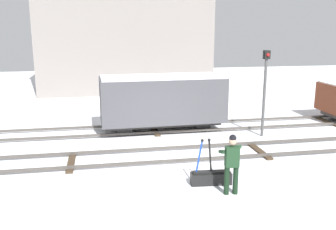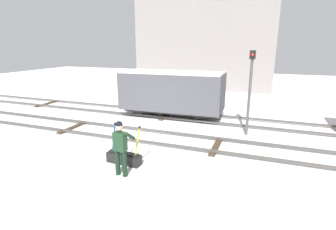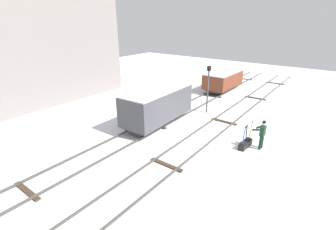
{
  "view_description": "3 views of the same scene",
  "coord_description": "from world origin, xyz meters",
  "px_view_note": "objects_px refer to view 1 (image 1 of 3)",
  "views": [
    {
      "loc": [
        -2.38,
        -12.7,
        4.65
      ],
      "look_at": [
        0.25,
        1.65,
        1.21
      ],
      "focal_mm": 39.61,
      "sensor_mm": 36.0,
      "label": 1
    },
    {
      "loc": [
        5.14,
        -9.8,
        3.97
      ],
      "look_at": [
        0.92,
        1.48,
        0.72
      ],
      "focal_mm": 27.98,
      "sensor_mm": 36.0,
      "label": 2
    },
    {
      "loc": [
        -12.08,
        -6.44,
        7.07
      ],
      "look_at": [
        0.13,
        2.61,
        1.02
      ],
      "focal_mm": 26.03,
      "sensor_mm": 36.0,
      "label": 3
    }
  ],
  "objects_px": {
    "switch_lever_frame": "(211,176)",
    "rail_worker": "(232,161)",
    "freight_car_back_track": "(162,100)",
    "signal_post": "(265,84)"
  },
  "relations": [
    {
      "from": "switch_lever_frame",
      "to": "rail_worker",
      "type": "bearing_deg",
      "value": -60.71
    },
    {
      "from": "freight_car_back_track",
      "to": "rail_worker",
      "type": "bearing_deg",
      "value": -84.86
    },
    {
      "from": "rail_worker",
      "to": "freight_car_back_track",
      "type": "distance_m",
      "value": 7.06
    },
    {
      "from": "rail_worker",
      "to": "signal_post",
      "type": "height_order",
      "value": "signal_post"
    },
    {
      "from": "switch_lever_frame",
      "to": "rail_worker",
      "type": "height_order",
      "value": "rail_worker"
    },
    {
      "from": "switch_lever_frame",
      "to": "rail_worker",
      "type": "distance_m",
      "value": 1.12
    },
    {
      "from": "rail_worker",
      "to": "freight_car_back_track",
      "type": "xyz_separation_m",
      "value": [
        -0.82,
        6.99,
        0.45
      ]
    },
    {
      "from": "switch_lever_frame",
      "to": "freight_car_back_track",
      "type": "distance_m",
      "value": 6.37
    },
    {
      "from": "rail_worker",
      "to": "signal_post",
      "type": "relative_size",
      "value": 0.47
    },
    {
      "from": "rail_worker",
      "to": "signal_post",
      "type": "bearing_deg",
      "value": 61.79
    }
  ]
}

